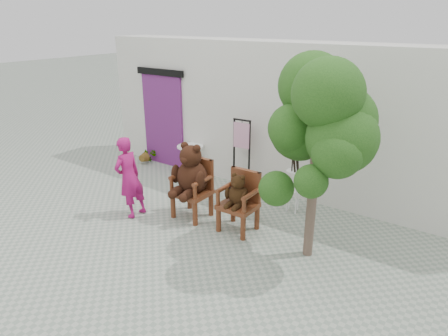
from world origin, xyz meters
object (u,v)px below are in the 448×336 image
Objects in this scene: stool_bucket at (294,179)px; tree at (321,119)px; chair_big at (191,177)px; cafe_table at (191,157)px; person at (129,177)px; chair_small at (239,196)px; display_stand at (241,163)px.

stool_bucket is 0.48× the size of tree.
cafe_table is (-1.33, 1.57, -0.34)m from chair_big.
tree is (3.24, 0.66, 1.39)m from person.
person is at bearing -142.55° from stool_bucket.
chair_big is 0.47× the size of tree.
tree is (1.31, -0.02, 1.50)m from chair_small.
tree is (2.27, 0.07, 1.34)m from chair_big.
tree is at bearing 1.85° from chair_big.
person reaches higher than cafe_table.
stool_bucket is at bearing 127.10° from person.
person is at bearing -168.57° from tree.
person is 0.97× the size of display_stand.
chair_big reaches higher than chair_small.
chair_small is 0.35× the size of tree.
cafe_table is 4.25m from tree.
chair_small is 0.71× the size of stool_bucket.
display_stand is at bearing 88.22° from chair_big.
person is 2.07× the size of cafe_table.
chair_small is 0.68× the size of display_stand.
stool_bucket is (1.36, -0.32, 0.06)m from display_stand.
person reaches higher than chair_small.
chair_big is at bearing -174.73° from chair_small.
display_stand is (-0.91, 1.47, -0.04)m from chair_small.
stool_bucket is 2.07m from tree.
stool_bucket is at bearing -16.79° from display_stand.
cafe_table is at bearing 176.47° from display_stand.
chair_big is 2.64m from tree.
display_stand reaches higher than cafe_table.
cafe_table is (-2.29, 1.48, -0.18)m from chair_small.
display_stand is at bearing 154.23° from person.
display_stand is (0.05, 1.56, -0.20)m from chair_big.
chair_big is 1.88m from stool_bucket.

